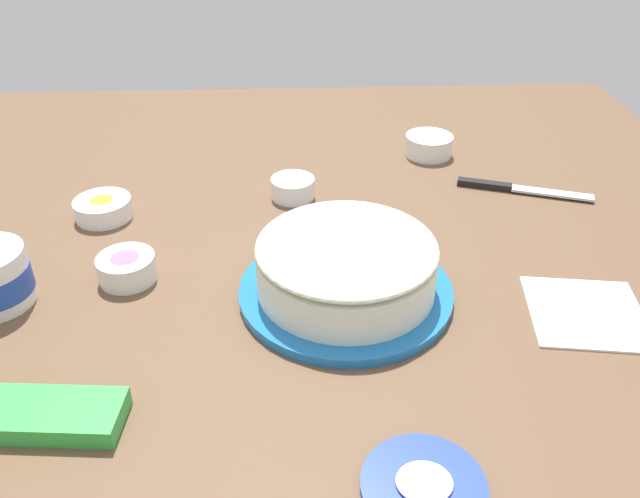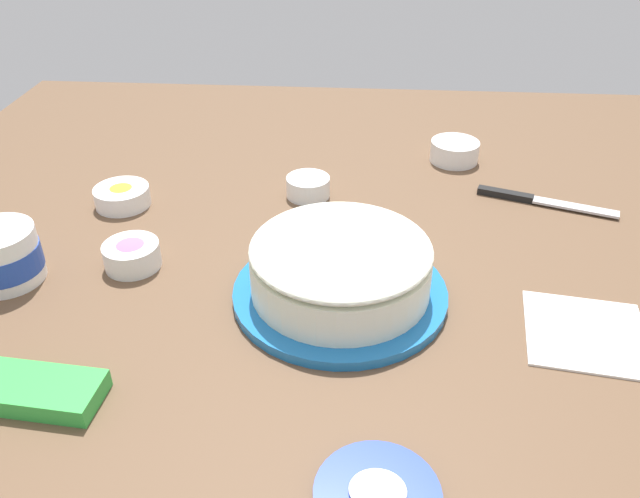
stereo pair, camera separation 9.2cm
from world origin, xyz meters
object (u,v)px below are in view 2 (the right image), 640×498
object	(u,v)px
spreading_knife	(533,199)
sprinkle_bowl_orange	(308,186)
frosting_tub	(1,255)
sprinkle_bowl_yellow	(122,195)
candy_box_lower	(33,390)
sprinkle_bowl_blue	(454,151)
paper_napkin	(586,332)
sprinkle_bowl_pink	(132,254)
frosting_tub_lid	(377,495)
frosted_cake	(340,269)

from	to	relation	value
spreading_knife	sprinkle_bowl_orange	world-z (taller)	sprinkle_bowl_orange
frosting_tub	sprinkle_bowl_yellow	distance (m)	0.25
sprinkle_bowl_yellow	candy_box_lower	xyz separation A→B (m)	(-0.05, 0.45, -0.01)
spreading_knife	sprinkle_bowl_blue	distance (m)	0.20
paper_napkin	sprinkle_bowl_orange	bearing A→B (deg)	-41.85
frosting_tub	paper_napkin	xyz separation A→B (m)	(-0.80, 0.06, -0.04)
sprinkle_bowl_pink	candy_box_lower	xyz separation A→B (m)	(0.03, 0.27, -0.01)
spreading_knife	sprinkle_bowl_yellow	world-z (taller)	sprinkle_bowl_yellow
spreading_knife	frosting_tub	bearing A→B (deg)	19.66
frosting_tub_lid	sprinkle_bowl_yellow	distance (m)	0.70
spreading_knife	sprinkle_bowl_blue	xyz separation A→B (m)	(0.12, -0.16, 0.02)
frosting_tub	frosting_tub_lid	size ratio (longest dim) A/B	0.86
sprinkle_bowl_yellow	sprinkle_bowl_blue	distance (m)	0.63
sprinkle_bowl_orange	frosting_tub_lid	bearing A→B (deg)	101.22
spreading_knife	paper_napkin	world-z (taller)	spreading_knife
candy_box_lower	frosting_tub_lid	bearing A→B (deg)	169.96
sprinkle_bowl_orange	sprinkle_bowl_pink	xyz separation A→B (m)	(0.24, 0.24, 0.00)
spreading_knife	sprinkle_bowl_blue	size ratio (longest dim) A/B	2.46
sprinkle_bowl_orange	sprinkle_bowl_pink	size ratio (longest dim) A/B	0.93
frosting_tub_lid	frosting_tub	bearing A→B (deg)	-31.54
frosted_cake	sprinkle_bowl_yellow	world-z (taller)	frosted_cake
frosting_tub	frosting_tub_lid	distance (m)	0.62
spreading_knife	sprinkle_bowl_blue	bearing A→B (deg)	-53.17
sprinkle_bowl_pink	sprinkle_bowl_blue	world-z (taller)	same
sprinkle_bowl_blue	frosted_cake	bearing A→B (deg)	66.06
sprinkle_bowl_orange	sprinkle_bowl_blue	xyz separation A→B (m)	(-0.27, -0.17, 0.00)
sprinkle_bowl_yellow	candy_box_lower	distance (m)	0.45
sprinkle_bowl_blue	frosting_tub_lid	bearing A→B (deg)	78.90
spreading_knife	sprinkle_bowl_pink	xyz separation A→B (m)	(0.63, 0.24, 0.02)
frosted_cake	sprinkle_bowl_yellow	xyz separation A→B (m)	(0.39, -0.23, -0.03)
frosted_cake	frosting_tub	size ratio (longest dim) A/B	2.76
frosted_cake	candy_box_lower	distance (m)	0.40
frosting_tub_lid	spreading_knife	xyz separation A→B (m)	(-0.27, -0.61, -0.00)
sprinkle_bowl_pink	paper_napkin	size ratio (longest dim) A/B	0.55
sprinkle_bowl_pink	paper_napkin	world-z (taller)	sprinkle_bowl_pink
spreading_knife	frosted_cake	bearing A→B (deg)	42.32
sprinkle_bowl_pink	paper_napkin	xyz separation A→B (m)	(-0.63, 0.11, -0.02)
sprinkle_bowl_yellow	sprinkle_bowl_blue	xyz separation A→B (m)	(-0.59, -0.22, 0.00)
sprinkle_bowl_pink	frosted_cake	bearing A→B (deg)	170.17
spreading_knife	candy_box_lower	bearing A→B (deg)	37.57
frosted_cake	sprinkle_bowl_yellow	bearing A→B (deg)	-31.27
frosting_tub	sprinkle_bowl_pink	size ratio (longest dim) A/B	1.30
candy_box_lower	paper_napkin	distance (m)	0.67
frosted_cake	sprinkle_bowl_yellow	distance (m)	0.45
frosting_tub_lid	frosted_cake	bearing A→B (deg)	-80.91
frosting_tub_lid	candy_box_lower	bearing A→B (deg)	-14.91
sprinkle_bowl_pink	sprinkle_bowl_orange	bearing A→B (deg)	-135.29
sprinkle_bowl_orange	sprinkle_bowl_blue	distance (m)	0.32
sprinkle_bowl_pink	paper_napkin	distance (m)	0.64
sprinkle_bowl_orange	sprinkle_bowl_pink	bearing A→B (deg)	44.71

